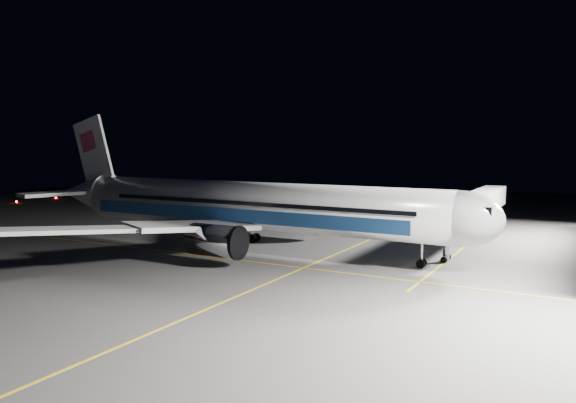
% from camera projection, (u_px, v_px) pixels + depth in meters
% --- Properties ---
extents(ground, '(200.00, 200.00, 0.00)m').
position_uv_depth(ground, '(252.00, 249.00, 67.20)').
color(ground, '#4C4C4F').
rests_on(ground, ground).
extents(guide_line_main, '(0.25, 80.00, 0.01)m').
position_uv_depth(guide_line_main, '(328.00, 257.00, 62.41)').
color(guide_line_main, gold).
rests_on(guide_line_main, ground).
extents(guide_line_cross, '(70.00, 0.25, 0.01)m').
position_uv_depth(guide_line_cross, '(223.00, 258.00, 61.97)').
color(guide_line_cross, gold).
rests_on(guide_line_cross, ground).
extents(guide_line_side, '(0.25, 40.00, 0.01)m').
position_uv_depth(guide_line_side, '(458.00, 252.00, 65.38)').
color(guide_line_side, gold).
rests_on(guide_line_side, ground).
extents(airliner, '(61.48, 54.22, 16.64)m').
position_uv_depth(airliner, '(244.00, 206.00, 67.18)').
color(airliner, silver).
rests_on(airliner, ground).
extents(jet_bridge, '(3.60, 34.40, 6.30)m').
position_uv_depth(jet_bridge, '(472.00, 206.00, 71.92)').
color(jet_bridge, '#B2B2B7').
rests_on(jet_bridge, ground).
extents(baggage_tug, '(2.49, 2.14, 1.59)m').
position_uv_depth(baggage_tug, '(270.00, 219.00, 88.22)').
color(baggage_tug, black).
rests_on(baggage_tug, ground).
extents(safety_cone_a, '(0.35, 0.35, 0.53)m').
position_uv_depth(safety_cone_a, '(270.00, 229.00, 81.72)').
color(safety_cone_a, '#E06009').
rests_on(safety_cone_a, ground).
extents(safety_cone_b, '(0.36, 0.36, 0.54)m').
position_uv_depth(safety_cone_b, '(247.00, 238.00, 73.57)').
color(safety_cone_b, '#E06009').
rests_on(safety_cone_b, ground).
extents(safety_cone_c, '(0.42, 0.42, 0.63)m').
position_uv_depth(safety_cone_c, '(306.00, 231.00, 79.29)').
color(safety_cone_c, '#E06009').
rests_on(safety_cone_c, ground).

